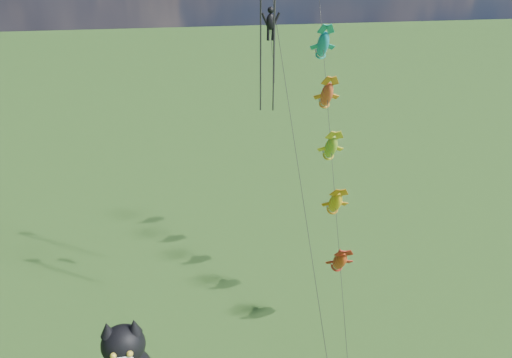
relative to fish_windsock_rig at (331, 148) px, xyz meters
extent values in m
ellipsoid|color=black|center=(-12.30, -13.46, -1.85)|extent=(1.91, 1.79, 1.57)
cone|color=black|center=(-12.78, -13.46, -1.02)|extent=(0.64, 0.64, 0.58)
cone|color=black|center=(-11.81, -13.46, -1.02)|extent=(0.64, 0.64, 0.58)
sphere|color=gold|center=(-12.59, -14.15, -1.67)|extent=(0.23, 0.23, 0.23)
sphere|color=gold|center=(-12.01, -14.15, -1.67)|extent=(0.23, 0.23, 0.23)
cylinder|color=black|center=(-0.10, -0.91, -1.17)|extent=(1.77, 15.74, 20.23)
ellipsoid|color=orange|center=(-0.48, -4.36, -5.61)|extent=(1.00, 2.11, 2.30)
ellipsoid|color=yellow|center=(-0.24, -2.16, -2.78)|extent=(1.00, 2.11, 2.30)
ellipsoid|color=green|center=(0.00, 0.04, 0.05)|extent=(1.00, 2.11, 2.30)
ellipsoid|color=red|center=(0.25, 2.24, 2.88)|extent=(1.00, 2.11, 2.30)
ellipsoid|color=#1981BF|center=(0.49, 4.44, 5.70)|extent=(1.00, 2.11, 2.30)
cylinder|color=black|center=(-3.98, -8.79, -0.34)|extent=(0.57, 17.08, 21.87)
cylinder|color=black|center=(-5.22, -3.36, 7.39)|extent=(0.08, 0.08, 7.53)
cylinder|color=black|center=(-4.56, -3.36, 7.39)|extent=(0.08, 0.08, 7.53)
camera|label=1|loc=(-9.93, -28.35, 11.59)|focal=35.00mm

